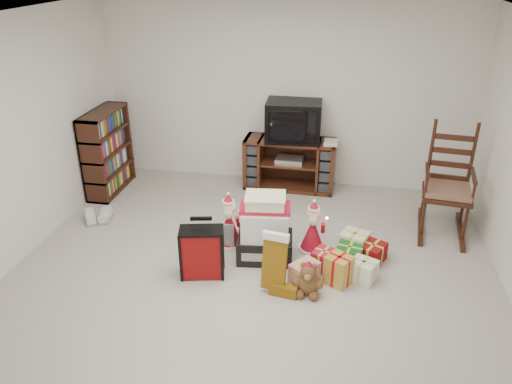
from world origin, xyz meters
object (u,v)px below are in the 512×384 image
gift_pile (265,232)px  tv_stand (289,164)px  mrs_claus_figurine (229,226)px  crt_television (294,121)px  santa_figurine (313,232)px  red_suitcase (202,252)px  rocking_chair (445,194)px  sneaker_pair (98,217)px  teddy_bear (308,280)px  gift_cluster (342,259)px  bookshelf (107,153)px

gift_pile → tv_stand: bearing=82.1°
mrs_claus_figurine → crt_television: 1.88m
tv_stand → santa_figurine: tv_stand is taller
red_suitcase → crt_television: bearing=62.0°
rocking_chair → red_suitcase: (-2.53, -1.45, -0.19)m
mrs_claus_figurine → santa_figurine: bearing=3.5°
sneaker_pair → tv_stand: bearing=8.9°
santa_figurine → red_suitcase: bearing=-147.4°
rocking_chair → gift_pile: rocking_chair is taller
tv_stand → teddy_bear: 2.44m
gift_cluster → crt_television: bearing=111.5°
red_suitcase → santa_figurine: 1.26m
teddy_bear → tv_stand: bearing=101.4°
red_suitcase → gift_cluster: bearing=2.2°
gift_cluster → rocking_chair: bearing=43.7°
red_suitcase → crt_television: size_ratio=0.85×
mrs_claus_figurine → bookshelf: bearing=150.1°
mrs_claus_figurine → crt_television: bearing=72.9°
santa_figurine → crt_television: 1.81m
santa_figurine → tv_stand: bearing=106.0°
bookshelf → crt_television: 2.55m
rocking_chair → santa_figurine: rocking_chair is taller
teddy_bear → gift_cluster: size_ratio=0.33×
santa_figurine → gift_cluster: size_ratio=0.59×
gift_cluster → tv_stand: bearing=112.6°
sneaker_pair → crt_television: crt_television is taller
rocking_chair → sneaker_pair: bearing=-165.7°
tv_stand → bookshelf: 2.49m
rocking_chair → crt_television: (-1.89, 0.84, 0.52)m
bookshelf → mrs_claus_figurine: 2.27m
teddy_bear → santa_figurine: size_ratio=0.56×
sneaker_pair → gift_cluster: (2.99, -0.50, 0.07)m
rocking_chair → mrs_claus_figurine: bearing=-154.8°
mrs_claus_figurine → gift_cluster: (1.27, -0.26, -0.13)m
gift_pile → gift_cluster: gift_pile is taller
gift_cluster → crt_television: (-0.76, 1.92, 0.85)m
mrs_claus_figurine → red_suitcase: bearing=-102.0°
bookshelf → crt_television: size_ratio=1.52×
red_suitcase → bookshelf: bearing=123.9°
santa_figurine → mrs_claus_figurine: mrs_claus_figurine is taller
santa_figurine → mrs_claus_figurine: bearing=-176.5°
gift_pile → red_suitcase: gift_pile is taller
santa_figurine → sneaker_pair: bearing=176.0°
mrs_claus_figurine → gift_pile: bearing=-22.8°
sneaker_pair → crt_television: 2.80m
bookshelf → sneaker_pair: bookshelf is taller
teddy_bear → gift_cluster: (0.31, 0.47, -0.03)m
sneaker_pair → bookshelf: bearing=80.8°
tv_stand → santa_figurine: size_ratio=2.03×
bookshelf → rocking_chair: rocking_chair is taller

